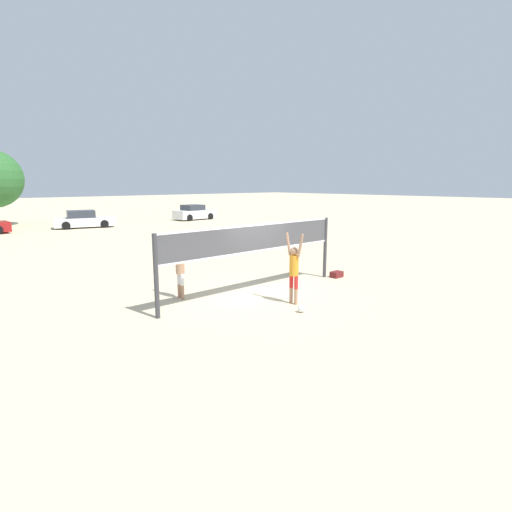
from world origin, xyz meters
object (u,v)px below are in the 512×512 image
at_px(parked_car_near, 194,213).
at_px(gear_bag, 337,274).
at_px(parked_car_far, 84,220).
at_px(player_blocker, 180,266).
at_px(volleyball, 301,309).
at_px(volleyball_net, 256,245).
at_px(player_spiker, 294,267).

bearing_deg(parked_car_near, gear_bag, -114.08).
bearing_deg(parked_car_far, parked_car_near, 14.30).
bearing_deg(player_blocker, parked_car_near, 145.76).
relative_size(player_blocker, volleyball, 9.00).
xyz_separation_m(volleyball_net, parked_car_near, (13.59, 24.34, -0.97)).
bearing_deg(volleyball, player_blocker, 117.19).
relative_size(volleyball_net, parked_car_near, 1.76).
relative_size(player_blocker, parked_car_far, 0.41).
relative_size(player_spiker, player_blocker, 1.08).
distance_m(player_blocker, parked_car_far, 23.59).
height_order(volleyball_net, volleyball, volleyball_net).
bearing_deg(parked_car_near, volleyball, -120.33).
bearing_deg(player_spiker, volleyball_net, 4.03).
bearing_deg(volleyball_net, player_blocker, 150.76).
bearing_deg(volleyball_net, volleyball, -98.34).
bearing_deg(volleyball_net, parked_car_far, 83.49).
relative_size(volleyball, parked_car_far, 0.05).
xyz_separation_m(volleyball, parked_car_far, (3.11, 26.60, 0.52)).
height_order(player_blocker, volleyball, player_blocker).
bearing_deg(gear_bag, player_blocker, 165.65).
relative_size(volleyball, parked_car_near, 0.05).
relative_size(volleyball_net, player_spiker, 3.38).
xyz_separation_m(player_spiker, gear_bag, (3.84, 1.24, -1.04)).
xyz_separation_m(player_blocker, parked_car_near, (15.75, 23.14, -0.39)).
height_order(gear_bag, parked_car_far, parked_car_far).
distance_m(volleyball_net, parked_car_near, 27.90).
bearing_deg(parked_car_far, player_spiker, -81.91).
distance_m(gear_bag, parked_car_far, 24.67).
height_order(parked_car_near, parked_car_far, parked_car_near).
height_order(player_spiker, player_blocker, player_spiker).
distance_m(volleyball, gear_bag, 4.72).
bearing_deg(parked_car_near, parked_car_far, 177.60).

